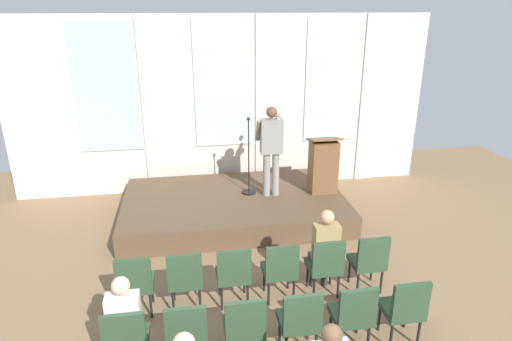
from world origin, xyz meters
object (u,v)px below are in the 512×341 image
Objects in this scene: chair_r1_c0 at (126,338)px; chair_r0_c5 at (369,259)px; audience_r0_c4 at (324,248)px; chair_r1_c4 at (353,313)px; chair_r0_c4 at (325,264)px; lectern at (323,165)px; chair_r1_c5 at (405,307)px; chair_r0_c0 at (135,281)px; chair_r0_c3 at (280,268)px; chair_r1_c3 at (300,319)px; chair_r0_c2 at (234,272)px; chair_r0_c1 at (185,277)px; chair_r1_c2 at (244,325)px; chair_r1_c1 at (187,331)px; mic_stand at (249,177)px; speaker at (271,145)px; audience_r1_c0 at (125,320)px.

chair_r0_c5 is at bearing 18.14° from chair_r1_c0.
audience_r0_c4 reaches higher than chair_r1_c4.
chair_r0_c5 is at bearing 0.00° from chair_r0_c4.
lectern reaches higher than chair_r1_c0.
chair_r0_c4 is 1.07m from chair_r1_c4.
chair_r1_c5 is (0.66, -1.15, -0.21)m from audience_r0_c4.
chair_r0_c0 is 3.45m from chair_r1_c5.
chair_r0_c3 is 0.69m from audience_r0_c4.
chair_r0_c5 is at bearing 39.32° from chair_r1_c3.
chair_r1_c3 is (0.66, -1.07, 0.00)m from chair_r0_c2.
audience_r0_c4 is 1.43× the size of chair_r1_c0.
chair_r0_c1 is 1.00× the size of chair_r1_c4.
chair_r1_c0 is (-1.31, -1.07, 0.00)m from chair_r0_c2.
chair_r1_c2 is 0.66m from chair_r1_c3.
audience_r0_c4 is 1.34m from chair_r1_c5.
chair_r1_c2 is (-2.12, -3.82, -0.45)m from lectern.
chair_r1_c0 is at bearing -151.37° from chair_r0_c3.
chair_r0_c1 and chair_r1_c1 have the same top height.
chair_r1_c4 is at bearing -121.41° from chair_r0_c5.
mic_stand reaches higher than chair_r1_c0.
speaker is at bearing 95.26° from chair_r0_c4.
audience_r0_c4 reaches higher than chair_r0_c0.
speaker is 1.89× the size of chair_r1_c5.
speaker is 3.08m from chair_r0_c2.
speaker is 1.32× the size of audience_r0_c4.
chair_r1_c5 is at bearing 0.00° from chair_r1_c1.
chair_r1_c3 is (1.97, -1.07, 0.00)m from chair_r0_c0.
chair_r0_c3 is (1.31, 0.00, 0.00)m from chair_r0_c1.
chair_r1_c3 is at bearing -140.68° from chair_r0_c5.
speaker is at bearing 58.07° from chair_r1_c0.
mic_stand is at bearing 99.50° from chair_r1_c4.
chair_r1_c4 is (0.66, -1.07, 0.00)m from chair_r0_c3.
chair_r0_c1 is at bearing 0.00° from chair_r0_c0.
chair_r1_c2 is (1.31, -0.08, -0.18)m from audience_r1_c0.
chair_r0_c3 is 1.07m from chair_r1_c3.
lectern reaches higher than chair_r0_c1.
chair_r1_c3 is at bearing -28.63° from chair_r0_c0.
chair_r0_c2 is at bearing 180.00° from chair_r0_c4.
chair_r0_c3 is 1.00× the size of chair_r1_c2.
audience_r0_c4 is 1.17m from chair_r1_c4.
mic_stand is 2.89m from audience_r0_c4.
chair_r0_c3 is at bearing 28.63° from chair_r1_c0.
chair_r1_c2 is at bearing -90.00° from chair_r0_c2.
audience_r1_c0 is at bearing -90.00° from chair_r0_c0.
chair_r1_c2 and chair_r1_c4 have the same top height.
chair_r0_c5 is at bearing 0.00° from chair_r0_c3.
speaker reaches higher than audience_r1_c0.
lectern is 4.11m from chair_r1_c3.
chair_r0_c3 is at bearing 0.00° from chair_r0_c1.
chair_r0_c0 is (-1.96, -2.89, -0.23)m from mic_stand.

